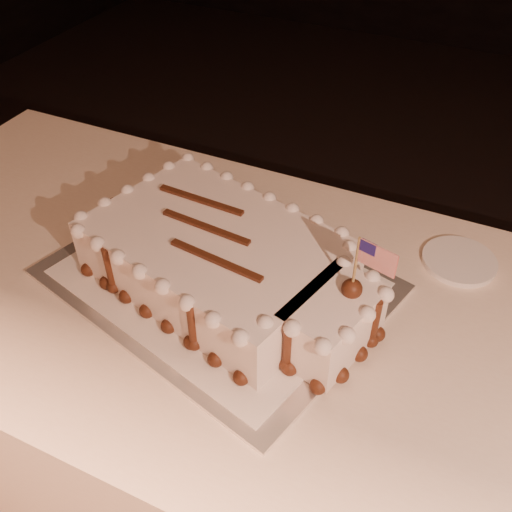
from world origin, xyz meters
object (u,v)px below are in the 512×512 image
at_px(cake_board, 217,279).
at_px(side_plate, 459,261).
at_px(banquet_table, 391,471).
at_px(sheet_cake, 229,263).

distance_m(cake_board, side_plate, 0.47).
relative_size(banquet_table, cake_board, 4.09).
height_order(cake_board, side_plate, side_plate).
bearing_deg(sheet_cake, cake_board, 165.40).
bearing_deg(sheet_cake, banquet_table, -0.82).
bearing_deg(side_plate, cake_board, -148.77).
bearing_deg(cake_board, banquet_table, 13.12).
relative_size(cake_board, sheet_cake, 1.01).
xyz_separation_m(cake_board, sheet_cake, (0.03, -0.01, 0.06)).
bearing_deg(banquet_table, side_plate, 88.69).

